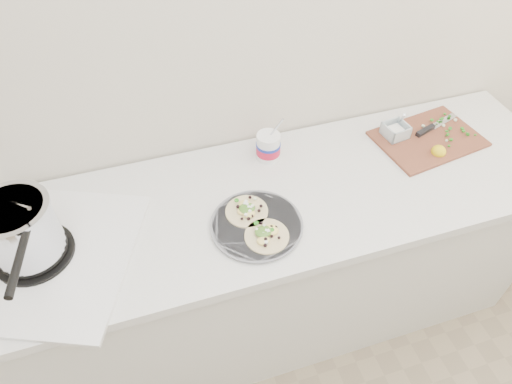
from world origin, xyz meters
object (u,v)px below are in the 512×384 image
object	(u,v)px
stove	(27,239)
cutboard	(426,136)
tub	(269,145)
taco_plate	(257,223)

from	to	relation	value
stove	cutboard	distance (m)	1.51
tub	cutboard	xyz separation A→B (m)	(0.64, -0.09, -0.05)
taco_plate	cutboard	xyz separation A→B (m)	(0.79, 0.23, -0.00)
stove	cutboard	xyz separation A→B (m)	(1.50, 0.14, -0.08)
stove	taco_plate	world-z (taller)	stove
stove	taco_plate	size ratio (longest dim) A/B	2.44
tub	cutboard	bearing A→B (deg)	-7.68
stove	tub	world-z (taller)	stove
stove	cutboard	bearing A→B (deg)	28.10
tub	cutboard	size ratio (longest dim) A/B	0.47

